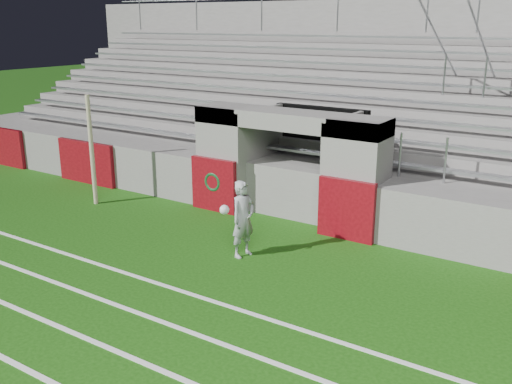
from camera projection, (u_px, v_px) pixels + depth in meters
The scene contains 5 objects.
ground at pixel (197, 266), 11.15m from camera, with size 90.00×90.00×0.00m, color #16450B.
field_post at pixel (92, 150), 14.59m from camera, with size 0.11×0.11×2.85m, color tan.
stadium_structure at pixel (362, 129), 17.12m from camera, with size 26.00×8.48×5.42m.
goalkeeper_with_ball at pixel (243, 219), 11.44m from camera, with size 0.60×0.70×1.58m.
hose_coil at pixel (213, 183), 14.23m from camera, with size 0.50×0.14×0.54m.
Camera 1 is at (6.57, -7.97, 4.60)m, focal length 40.00 mm.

